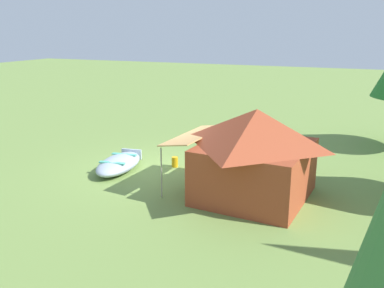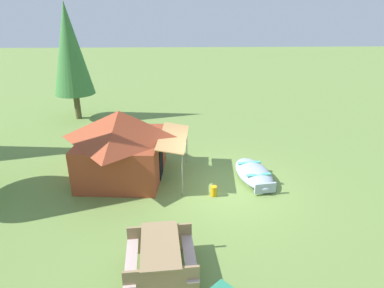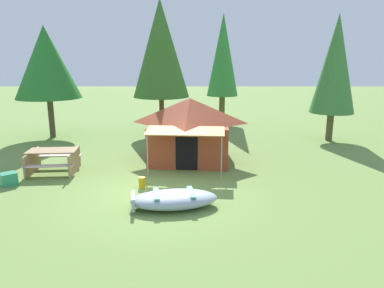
{
  "view_description": "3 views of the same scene",
  "coord_description": "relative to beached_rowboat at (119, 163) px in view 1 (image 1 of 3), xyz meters",
  "views": [
    {
      "loc": [
        11.22,
        5.98,
        4.36
      ],
      "look_at": [
        0.57,
        1.42,
        1.15
      ],
      "focal_mm": 39.0,
      "sensor_mm": 36.0,
      "label": 1
    },
    {
      "loc": [
        -9.52,
        1.36,
        5.57
      ],
      "look_at": [
        0.7,
        1.0,
        1.3
      ],
      "focal_mm": 31.1,
      "sensor_mm": 36.0,
      "label": 2
    },
    {
      "loc": [
        1.05,
        -9.98,
        3.85
      ],
      "look_at": [
        1.07,
        1.43,
        1.11
      ],
      "focal_mm": 33.69,
      "sensor_mm": 36.0,
      "label": 3
    }
  ],
  "objects": [
    {
      "name": "picnic_table",
      "position": [
        -4.26,
        2.97,
        0.26
      ],
      "size": [
        1.73,
        1.66,
        0.8
      ],
      "color": "#9B7C56",
      "rests_on": "ground_plane"
    },
    {
      "name": "fuel_can",
      "position": [
        -1.03,
        1.48,
        -0.06
      ],
      "size": [
        0.25,
        0.25,
        0.33
      ],
      "primitive_type": "cylinder",
      "rotation": [
        0.0,
        0.0,
        4.49
      ],
      "color": "gold",
      "rests_on": "ground_plane"
    },
    {
      "name": "ground_plane",
      "position": [
        -0.56,
        1.12,
        -0.23
      ],
      "size": [
        80.0,
        80.0,
        0.0
      ],
      "primitive_type": "plane",
      "color": "olive"
    },
    {
      "name": "cooler_box",
      "position": [
        -5.19,
        1.7,
        -0.03
      ],
      "size": [
        0.6,
        0.6,
        0.39
      ],
      "primitive_type": "cube",
      "rotation": [
        0.0,
        0.0,
        0.75
      ],
      "color": "#2D8962",
      "rests_on": "ground_plane"
    },
    {
      "name": "beached_rowboat",
      "position": [
        0.0,
        0.0,
        0.0
      ],
      "size": [
        2.43,
        1.42,
        0.44
      ],
      "color": "#9BABBB",
      "rests_on": "ground_plane"
    },
    {
      "name": "canvas_cabin_tent",
      "position": [
        0.41,
        4.51,
        1.01
      ],
      "size": [
        3.32,
        3.87,
        2.39
      ],
      "color": "#9A3F23",
      "rests_on": "ground_plane"
    }
  ]
}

